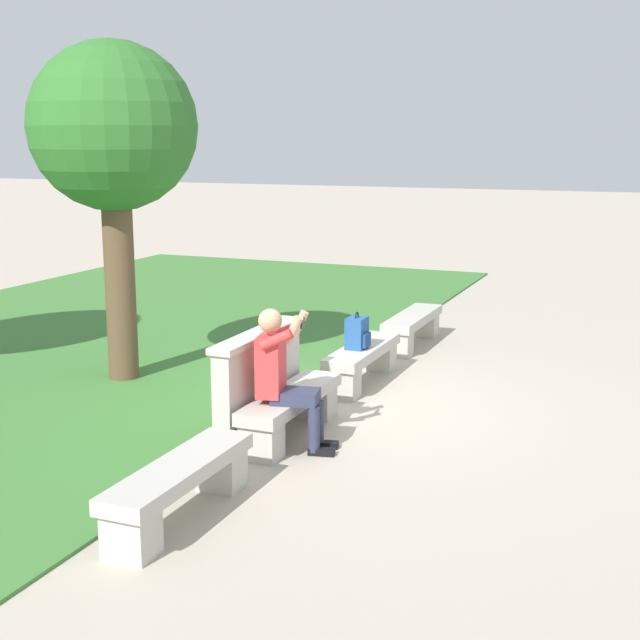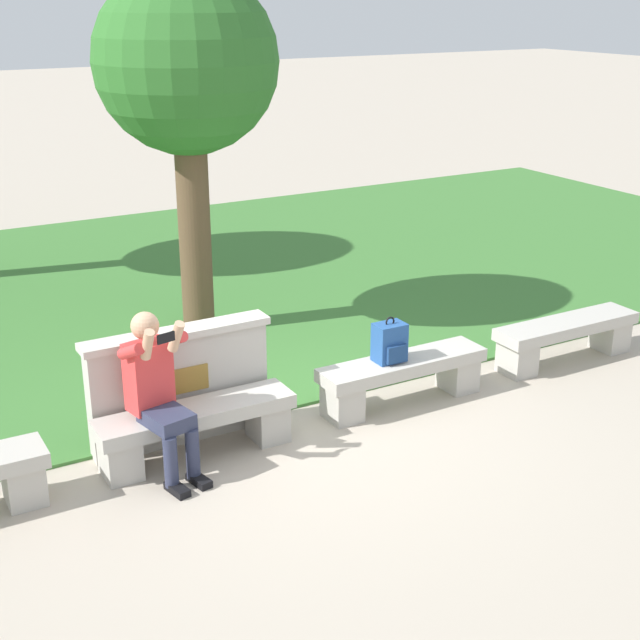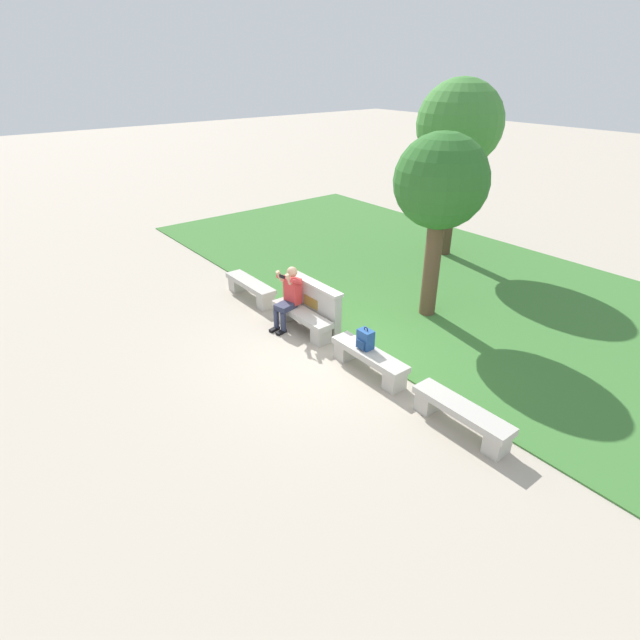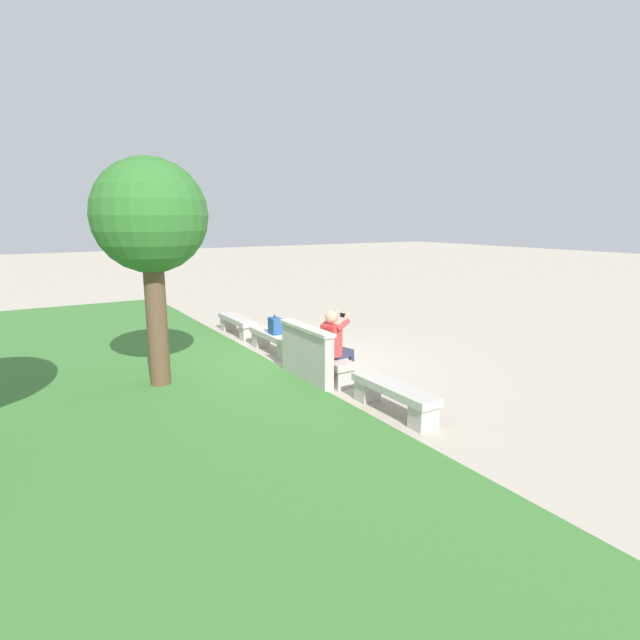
% 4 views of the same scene
% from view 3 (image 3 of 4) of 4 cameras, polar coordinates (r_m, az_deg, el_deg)
% --- Properties ---
extents(ground_plane, '(80.00, 80.00, 0.00)m').
position_cam_3_polar(ground_plane, '(9.89, 1.46, -3.43)').
color(ground_plane, '#B2A593').
extents(grass_strip, '(19.80, 8.00, 0.03)m').
position_cam_3_polar(grass_strip, '(12.83, 16.72, 3.03)').
color(grass_strip, '#3D7533').
rests_on(grass_strip, ground).
extents(bench_main, '(1.66, 0.40, 0.45)m').
position_cam_3_polar(bench_main, '(12.00, -7.94, 3.72)').
color(bench_main, '#B7B2A8').
rests_on(bench_main, ground).
extents(bench_near, '(1.66, 0.40, 0.45)m').
position_cam_3_polar(bench_near, '(10.45, -2.10, 0.20)').
color(bench_near, '#B7B2A8').
rests_on(bench_near, ground).
extents(bench_mid, '(1.66, 0.40, 0.45)m').
position_cam_3_polar(bench_mid, '(9.09, 5.61, -4.44)').
color(bench_mid, '#B7B2A8').
rests_on(bench_mid, ground).
extents(bench_far, '(1.66, 0.40, 0.45)m').
position_cam_3_polar(bench_far, '(8.03, 15.85, -10.36)').
color(bench_far, '#B7B2A8').
rests_on(bench_far, ground).
extents(backrest_wall_with_plaque, '(1.61, 0.24, 1.01)m').
position_cam_3_polar(backrest_wall_with_plaque, '(10.53, -0.64, 1.82)').
color(backrest_wall_with_plaque, '#B7B2A8').
rests_on(backrest_wall_with_plaque, ground).
extents(person_photographer, '(0.52, 0.77, 1.32)m').
position_cam_3_polar(person_photographer, '(10.46, -3.57, 2.91)').
color(person_photographer, black).
rests_on(person_photographer, ground).
extents(backpack, '(0.28, 0.24, 0.43)m').
position_cam_3_polar(backpack, '(9.01, 5.18, -2.24)').
color(backpack, '#234C8C').
rests_on(backpack, bench_mid).
extents(tree_behind_wall, '(2.27, 2.27, 4.75)m').
position_cam_3_polar(tree_behind_wall, '(14.53, 15.65, 20.58)').
color(tree_behind_wall, '#4C3826').
rests_on(tree_behind_wall, ground).
extents(tree_left_background, '(1.91, 1.91, 3.91)m').
position_cam_3_polar(tree_left_background, '(10.58, 13.63, 14.78)').
color(tree_left_background, brown).
rests_on(tree_left_background, ground).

